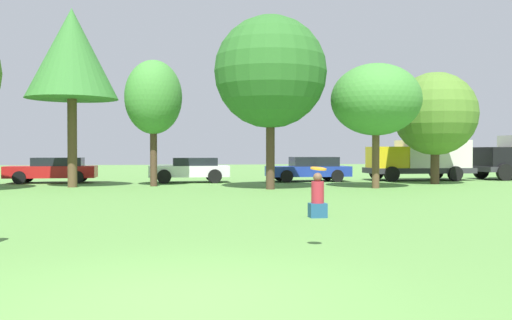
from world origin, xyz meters
name	(u,v)px	position (x,y,z in m)	size (l,w,h in m)	color
ground_plane	(177,300)	(0.00, 0.00, 0.00)	(120.00, 120.00, 0.00)	#54843D
frisbee	(318,169)	(2.29, 2.63, 1.35)	(0.26, 0.26, 0.07)	orange
bystander_sitting	(318,199)	(3.46, 7.12, 0.46)	(0.42, 0.35, 1.10)	navy
tree_2	(72,54)	(-4.54, 19.80, 5.96)	(4.07, 4.07, 8.04)	brown
tree_3	(153,98)	(-0.95, 19.95, 4.08)	(2.63, 2.63, 5.82)	#473323
tree_4	(270,72)	(4.04, 17.16, 4.97)	(4.77, 4.77, 7.38)	#473323
tree_5	(376,100)	(8.72, 17.14, 3.86)	(3.93, 3.93, 5.45)	brown
tree_6	(435,114)	(12.72, 19.66, 3.45)	(4.09, 4.09, 5.51)	#473323
parked_car_red	(53,170)	(-6.10, 23.37, 0.68)	(4.43, 1.88, 1.29)	red
parked_car_white	(190,169)	(0.82, 22.73, 0.69)	(4.11, 1.93, 1.28)	silver
parked_car_blue	(310,169)	(7.17, 22.85, 0.69)	(4.41, 2.05, 1.31)	#1E389E
delivery_truck_yellow	(420,158)	(13.55, 23.13, 1.23)	(5.87, 2.48, 2.24)	#2D2D33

